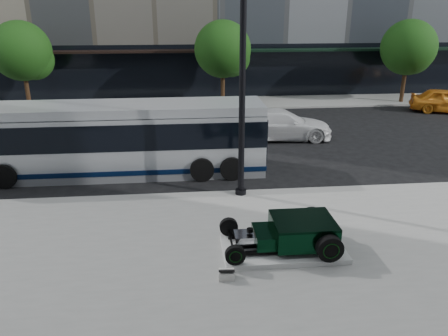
{
  "coord_description": "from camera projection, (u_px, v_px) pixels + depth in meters",
  "views": [
    {
      "loc": [
        -1.86,
        -16.96,
        6.62
      ],
      "look_at": [
        -0.43,
        -2.45,
        1.2
      ],
      "focal_mm": 35.0,
      "sensor_mm": 36.0,
      "label": 1
    }
  ],
  "objects": [
    {
      "name": "street_trees",
      "position": [
        225.0,
        51.0,
        29.28
      ],
      "size": [
        29.8,
        3.8,
        5.7
      ],
      "color": "black",
      "rests_on": "sidewalk_far"
    },
    {
      "name": "info_plaque",
      "position": [
        227.0,
        274.0,
        11.05
      ],
      "size": [
        0.42,
        0.33,
        0.31
      ],
      "color": "silver",
      "rests_on": "sidewalk_near"
    },
    {
      "name": "ground",
      "position": [
        229.0,
        174.0,
        18.3
      ],
      "size": [
        120.0,
        120.0,
        0.0
      ],
      "primitive_type": "plane",
      "color": "black",
      "rests_on": "ground"
    },
    {
      "name": "lamppost",
      "position": [
        242.0,
        104.0,
        14.93
      ],
      "size": [
        0.4,
        0.4,
        7.25
      ],
      "color": "black",
      "rests_on": "sidewalk_near"
    },
    {
      "name": "transit_bus",
      "position": [
        118.0,
        139.0,
        18.0
      ],
      "size": [
        12.12,
        2.88,
        2.92
      ],
      "color": "#B8BCC2",
      "rests_on": "ground"
    },
    {
      "name": "sidewalk_far",
      "position": [
        208.0,
        103.0,
        31.33
      ],
      "size": [
        70.0,
        4.0,
        0.12
      ],
      "primitive_type": "cube",
      "color": "gray",
      "rests_on": "ground"
    },
    {
      "name": "yellow_taxi",
      "position": [
        447.0,
        101.0,
        28.67
      ],
      "size": [
        4.92,
        3.41,
        1.55
      ],
      "primitive_type": "imported",
      "rotation": [
        0.0,
        0.0,
        1.19
      ],
      "color": "orange",
      "rests_on": "ground"
    },
    {
      "name": "white_sedan",
      "position": [
        281.0,
        124.0,
        22.95
      ],
      "size": [
        5.47,
        2.51,
        1.55
      ],
      "primitive_type": "imported",
      "rotation": [
        0.0,
        0.0,
        1.51
      ],
      "color": "white",
      "rests_on": "ground"
    },
    {
      "name": "hot_rod",
      "position": [
        295.0,
        232.0,
        12.19
      ],
      "size": [
        3.22,
        2.0,
        0.81
      ],
      "color": "black",
      "rests_on": "display_plinth"
    },
    {
      "name": "display_plinth",
      "position": [
        283.0,
        248.0,
        12.33
      ],
      "size": [
        3.4,
        1.8,
        0.15
      ],
      "primitive_type": "cube",
      "color": "silver",
      "rests_on": "sidewalk_near"
    }
  ]
}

